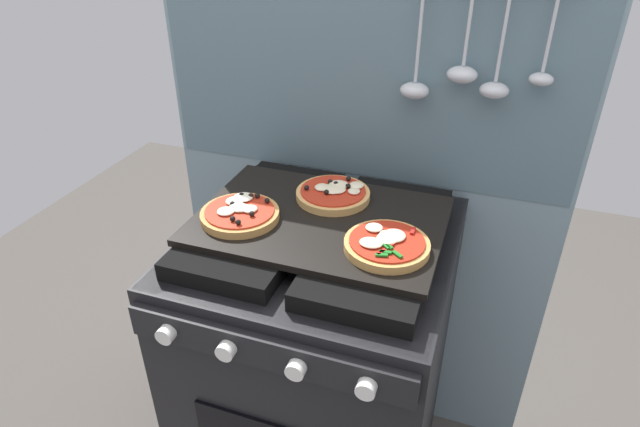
{
  "coord_description": "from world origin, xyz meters",
  "views": [
    {
      "loc": [
        0.34,
        -0.96,
        1.53
      ],
      "look_at": [
        0.0,
        0.0,
        0.93
      ],
      "focal_mm": 30.08,
      "sensor_mm": 36.0,
      "label": 1
    }
  ],
  "objects_px": {
    "pizza_left": "(240,213)",
    "stove": "(320,367)",
    "baking_tray": "(320,220)",
    "pizza_right": "(387,244)",
    "pizza_center": "(335,193)"
  },
  "relations": [
    {
      "from": "baking_tray",
      "to": "pizza_center",
      "type": "relative_size",
      "value": 3.11
    },
    {
      "from": "pizza_left",
      "to": "pizza_right",
      "type": "bearing_deg",
      "value": -1.95
    },
    {
      "from": "pizza_right",
      "to": "pizza_left",
      "type": "bearing_deg",
      "value": 178.05
    },
    {
      "from": "baking_tray",
      "to": "pizza_right",
      "type": "bearing_deg",
      "value": -23.34
    },
    {
      "from": "baking_tray",
      "to": "pizza_left",
      "type": "distance_m",
      "value": 0.18
    },
    {
      "from": "pizza_left",
      "to": "stove",
      "type": "bearing_deg",
      "value": 19.63
    },
    {
      "from": "pizza_center",
      "to": "stove",
      "type": "bearing_deg",
      "value": -92.98
    },
    {
      "from": "stove",
      "to": "baking_tray",
      "type": "height_order",
      "value": "baking_tray"
    },
    {
      "from": "pizza_left",
      "to": "pizza_right",
      "type": "relative_size",
      "value": 1.0
    },
    {
      "from": "stove",
      "to": "pizza_right",
      "type": "bearing_deg",
      "value": -22.87
    },
    {
      "from": "baking_tray",
      "to": "pizza_right",
      "type": "height_order",
      "value": "pizza_right"
    },
    {
      "from": "baking_tray",
      "to": "stove",
      "type": "bearing_deg",
      "value": -90.0
    },
    {
      "from": "stove",
      "to": "pizza_left",
      "type": "relative_size",
      "value": 5.19
    },
    {
      "from": "baking_tray",
      "to": "pizza_center",
      "type": "xyz_separation_m",
      "value": [
        0.0,
        0.09,
        0.02
      ]
    },
    {
      "from": "stove",
      "to": "baking_tray",
      "type": "relative_size",
      "value": 1.67
    }
  ]
}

